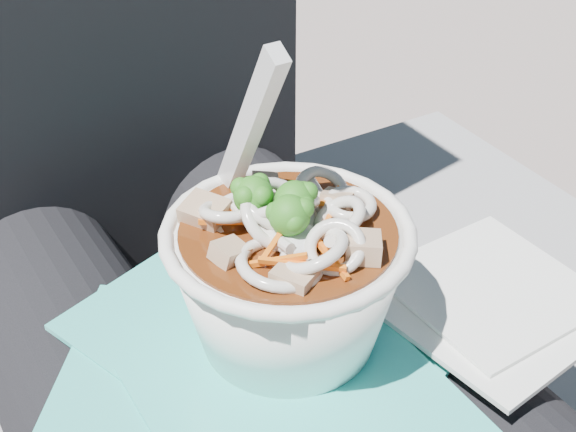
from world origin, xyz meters
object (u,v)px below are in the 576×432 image
plastic_bag (278,344)px  udon_bowl (287,270)px  lap (263,406)px  person_body (204,301)px

plastic_bag → udon_bowl: udon_bowl is taller
lap → udon_bowl: bearing=-70.5°
udon_bowl → person_body: bearing=93.8°
lap → plastic_bag: plastic_bag is taller
person_body → udon_bowl: 0.16m
plastic_bag → lap: bearing=93.0°
lap → person_body: (0.00, 0.09, 0.03)m
plastic_bag → udon_bowl: 0.06m
lap → person_body: size_ratio=0.49×
person_body → udon_bowl: size_ratio=4.88×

